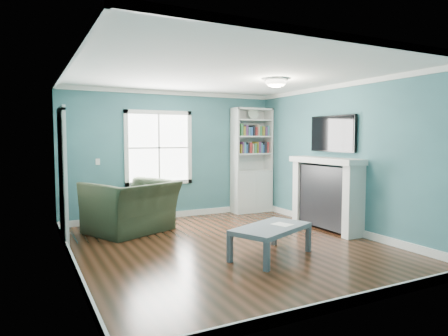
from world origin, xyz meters
name	(u,v)px	position (x,y,z in m)	size (l,w,h in m)	color
floor	(229,246)	(0.00, 0.00, 0.00)	(5.00, 5.00, 0.00)	black
room_walls	(229,142)	(0.00, 0.00, 1.58)	(5.00, 5.00, 5.00)	#355F68
trim	(229,165)	(0.00, 0.00, 1.24)	(4.50, 5.00, 2.60)	white
window	(159,148)	(-0.30, 2.49, 1.45)	(1.40, 0.06, 1.50)	white
bookshelf	(252,171)	(1.77, 2.30, 0.92)	(0.90, 0.35, 2.31)	silver
fireplace	(326,194)	(2.08, 0.20, 0.64)	(0.44, 1.58, 1.30)	black
tv	(333,134)	(2.20, 0.20, 1.72)	(0.06, 1.10, 0.65)	black
door	(62,175)	(-2.22, 1.40, 1.07)	(0.12, 0.98, 2.17)	silver
ceiling_fixture	(276,82)	(0.90, 0.10, 2.55)	(0.38, 0.38, 0.15)	white
light_switch	(98,162)	(-1.50, 2.48, 1.20)	(0.08, 0.01, 0.12)	white
recliner	(131,198)	(-1.10, 1.60, 0.60)	(1.38, 0.89, 1.20)	black
coffee_table	(271,230)	(0.27, -0.73, 0.37)	(1.34, 1.07, 0.43)	#4D535D
paper_sheet	(282,224)	(0.47, -0.72, 0.43)	(0.21, 0.27, 0.00)	white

